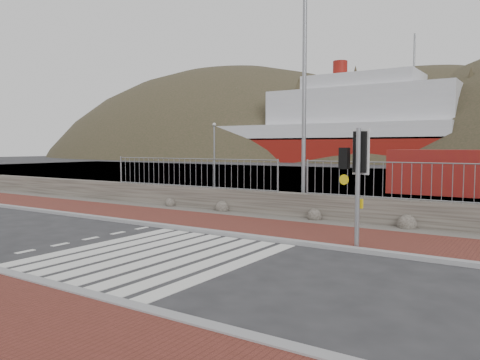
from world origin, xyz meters
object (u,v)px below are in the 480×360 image
Objects in this scene: traffic_signal_far at (357,162)px; streetlight at (307,80)px; ferry at (325,131)px; shipping_container at (447,172)px.

streetlight reaches higher than traffic_signal_far.
ferry is 56.18m from shipping_container.
ferry is 5.51× the size of streetlight.
ferry is at bearing -59.29° from traffic_signal_far.
ferry is 16.24× the size of traffic_signal_far.
shipping_container is at bearing -60.18° from ferry.
streetlight is (24.78, -59.86, -0.25)m from ferry.
streetlight is (-3.61, 4.70, 2.88)m from traffic_signal_far.
streetlight is at bearing -45.52° from traffic_signal_far.
traffic_signal_far is 0.53× the size of shipping_container.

